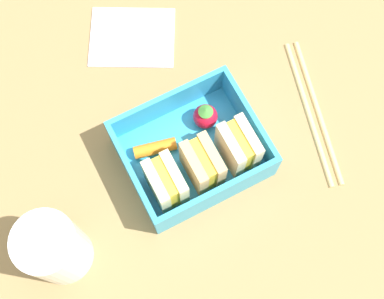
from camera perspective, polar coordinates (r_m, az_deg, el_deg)
The scene contains 11 objects.
ground_plane at distance 65.04cm, azimuth 0.00°, elevation -1.05°, with size 120.00×120.00×2.00cm, color olive.
bento_tray at distance 63.52cm, azimuth 0.00°, elevation -0.61°, with size 15.53×12.99×1.20cm, color #2E97C7.
bento_rim at distance 60.83cm, azimuth 0.00°, elevation 0.23°, with size 15.53×12.99×4.49cm.
sandwich_left at distance 60.39cm, azimuth 4.96°, elevation 0.32°, with size 3.32×5.04×5.81cm.
sandwich_center_left at distance 59.51cm, azimuth 1.12°, elevation -1.60°, with size 3.32×5.04×5.81cm.
sandwich_center at distance 58.98cm, azimuth -2.82°, elevation -3.55°, with size 3.32×5.04×5.81cm.
strawberry_far_left at distance 62.94cm, azimuth 1.44°, elevation 3.59°, with size 2.92×2.92×3.52cm.
carrot_stick_far_left at distance 62.53cm, azimuth -3.96°, elevation 0.15°, with size 1.51×1.51×5.03cm, color orange.
chopstick_pair at distance 67.50cm, azimuth 12.84°, elevation 4.05°, with size 6.86×19.32×0.70cm.
drinking_glass at distance 58.40cm, azimuth -14.47°, elevation -10.21°, with size 6.55×6.55×9.83cm, color white.
folded_napkin at distance 71.14cm, azimuth -6.41°, elevation 11.87°, with size 10.89×8.72×0.40cm, color silver.
Camera 1 is at (9.18, 17.67, 60.92)cm, focal length 50.00 mm.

